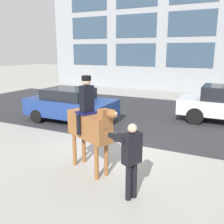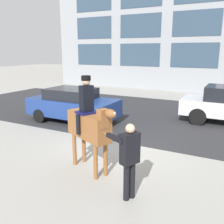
{
  "view_description": "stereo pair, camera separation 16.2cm",
  "coord_description": "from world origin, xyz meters",
  "views": [
    {
      "loc": [
        3.21,
        -7.06,
        3.15
      ],
      "look_at": [
        0.27,
        -1.04,
        1.5
      ],
      "focal_mm": 40.0,
      "sensor_mm": 36.0,
      "label": 1
    },
    {
      "loc": [
        3.36,
        -6.99,
        3.15
      ],
      "look_at": [
        0.27,
        -1.04,
        1.5
      ],
      "focal_mm": 40.0,
      "sensor_mm": 36.0,
      "label": 2
    }
  ],
  "objects": [
    {
      "name": "ground_plane",
      "position": [
        0.0,
        0.0,
        0.0
      ],
      "size": [
        80.0,
        80.0,
        0.0
      ],
      "primitive_type": "plane",
      "color": "#9E9B93"
    },
    {
      "name": "road_surface",
      "position": [
        0.0,
        4.75,
        0.0
      ],
      "size": [
        24.82,
        8.5,
        0.01
      ],
      "color": "#2D2D30",
      "rests_on": "ground_plane"
    },
    {
      "name": "mounted_horse_lead",
      "position": [
        -0.02,
        -1.76,
        1.32
      ],
      "size": [
        1.8,
        1.05,
        2.54
      ],
      "rotation": [
        0.0,
        0.0,
        -0.43
      ],
      "color": "brown",
      "rests_on": "ground_plane"
    },
    {
      "name": "pedestrian_bystander",
      "position": [
        1.43,
        -2.5,
        1.0
      ],
      "size": [
        0.91,
        0.46,
        1.71
      ],
      "rotation": [
        0.0,
        0.0,
        2.67
      ],
      "color": "black",
      "rests_on": "ground_plane"
    },
    {
      "name": "street_car_near_lane",
      "position": [
        -3.28,
        1.98,
        0.79
      ],
      "size": [
        4.05,
        1.89,
        1.52
      ],
      "color": "navy",
      "rests_on": "ground_plane"
    }
  ]
}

